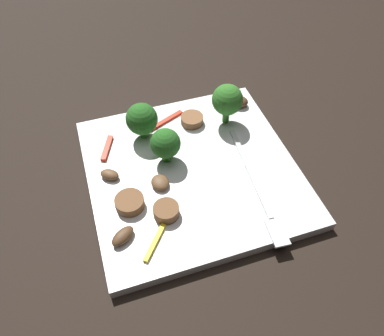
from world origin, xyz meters
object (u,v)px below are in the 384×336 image
at_px(broccoli_floret_1, 227,100).
at_px(pepper_strip_1, 155,242).
at_px(sausage_slice_0, 130,203).
at_px(sausage_slice_2, 192,120).
at_px(mushroom_1, 123,236).
at_px(pepper_strip_0, 166,121).
at_px(plate, 192,171).
at_px(broccoli_floret_2, 165,144).
at_px(mushroom_2, 160,182).
at_px(fork, 259,191).
at_px(mushroom_0, 110,175).
at_px(pepper_strip_2, 107,148).
at_px(broccoli_floret_0, 142,119).
at_px(sausage_slice_1, 166,211).
at_px(mushroom_3, 239,101).

relative_size(broccoli_floret_1, pepper_strip_1, 1.24).
relative_size(sausage_slice_0, sausage_slice_2, 1.09).
xyz_separation_m(sausage_slice_0, sausage_slice_2, (-0.11, 0.11, -0.00)).
xyz_separation_m(mushroom_1, pepper_strip_0, (-0.16, 0.09, -0.00)).
bearing_deg(plate, broccoli_floret_2, -132.53).
distance_m(plate, broccoli_floret_1, 0.11).
relative_size(pepper_strip_0, pepper_strip_1, 1.20).
height_order(plate, mushroom_2, mushroom_2).
xyz_separation_m(sausage_slice_0, mushroom_1, (0.04, -0.02, -0.00)).
bearing_deg(fork, mushroom_2, -108.82).
bearing_deg(mushroom_0, pepper_strip_2, 174.41).
bearing_deg(pepper_strip_1, sausage_slice_2, 149.84).
relative_size(broccoli_floret_0, sausage_slice_1, 1.75).
bearing_deg(pepper_strip_0, mushroom_3, 90.28).
height_order(mushroom_0, mushroom_2, same).
bearing_deg(sausage_slice_2, mushroom_0, -63.98).
relative_size(broccoli_floret_2, pepper_strip_2, 1.12).
relative_size(mushroom_1, pepper_strip_0, 0.51).
relative_size(broccoli_floret_0, pepper_strip_2, 1.21).
bearing_deg(mushroom_2, sausage_slice_1, -5.81).
bearing_deg(mushroom_2, mushroom_3, 125.92).
distance_m(broccoli_floret_1, mushroom_3, 0.05).
height_order(broccoli_floret_1, sausage_slice_2, broccoli_floret_1).
relative_size(plate, fork, 1.42).
bearing_deg(broccoli_floret_1, broccoli_floret_2, -66.38).
xyz_separation_m(fork, broccoli_floret_1, (-0.13, 0.01, 0.04)).
bearing_deg(mushroom_3, broccoli_floret_2, -61.79).
bearing_deg(sausage_slice_2, plate, -18.22).
relative_size(fork, sausage_slice_2, 5.79).
xyz_separation_m(sausage_slice_1, mushroom_0, (-0.07, -0.05, -0.00)).
distance_m(broccoli_floret_0, mushroom_0, 0.08).
relative_size(broccoli_floret_1, pepper_strip_2, 1.39).
bearing_deg(sausage_slice_2, fork, 15.23).
relative_size(broccoli_floret_2, sausage_slice_1, 1.62).
height_order(sausage_slice_2, pepper_strip_2, sausage_slice_2).
relative_size(mushroom_0, mushroom_1, 0.81).
xyz_separation_m(sausage_slice_2, mushroom_2, (0.09, -0.07, -0.00)).
height_order(mushroom_1, pepper_strip_0, mushroom_1).
height_order(sausage_slice_0, pepper_strip_1, sausage_slice_0).
relative_size(mushroom_1, pepper_strip_1, 0.61).
bearing_deg(sausage_slice_1, mushroom_3, 134.63).
bearing_deg(mushroom_1, broccoli_floret_1, 128.70).
height_order(broccoli_floret_1, mushroom_0, broccoli_floret_1).
distance_m(fork, mushroom_0, 0.18).
height_order(broccoli_floret_1, sausage_slice_0, broccoli_floret_1).
height_order(fork, mushroom_3, mushroom_3).
distance_m(mushroom_2, pepper_strip_1, 0.08).
height_order(broccoli_floret_2, pepper_strip_1, broccoli_floret_2).
height_order(fork, broccoli_floret_0, broccoli_floret_0).
height_order(sausage_slice_1, mushroom_1, sausage_slice_1).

